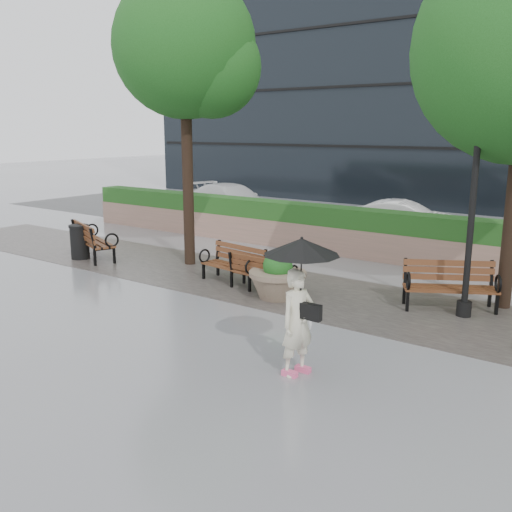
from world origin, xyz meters
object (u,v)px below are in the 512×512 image
Objects in this scene: lamppost at (471,228)px; trash_bin at (80,243)px; planter_left at (278,280)px; pedestrian at (299,293)px; bench_0 at (94,248)px; car_right at (403,219)px; bench_1 at (233,273)px; bench_3 at (449,296)px; bench_2 at (262,281)px; car_left at (232,201)px.

trash_bin is at bearing -173.04° from lamppost.
pedestrian is (2.38, -2.98, 0.84)m from planter_left.
bench_0 is 9.94m from lamppost.
lamppost is (9.78, 0.99, 1.43)m from bench_0.
car_right is (-4.13, 7.17, -1.13)m from lamppost.
lamppost is at bearing 16.88° from bench_1.
bench_0 is at bearing -174.22° from lamppost.
bench_0 is at bearing 135.28° from car_right.
trash_bin is 10.30m from car_right.
planter_left is 1.36× the size of trash_bin.
bench_3 reaches higher than trash_bin.
bench_0 reaches higher than bench_2.
car_right is (5.66, 8.16, 0.30)m from bench_0.
car_left is at bearing 81.09° from car_right.
bench_3 is (4.69, 1.02, 0.02)m from bench_1.
bench_1 is (4.72, 0.24, -0.04)m from bench_0.
pedestrian is (-1.19, -4.10, -0.49)m from lamppost.
car_right reaches higher than trash_bin.
pedestrian is (8.88, -2.87, 0.79)m from trash_bin.
bench_3 is 12.85m from car_left.
trash_bin reaches higher than bench_2.
bench_2 is at bearing -0.60° from bench_1.
bench_1 is 0.95m from bench_2.
pedestrian is at bearing -129.73° from bench_3.
pedestrian is at bearing -17.89° from trash_bin.
car_left is 15.05m from pedestrian.
bench_3 is (3.75, 1.17, 0.04)m from bench_2.
lamppost is 1.94× the size of pedestrian.
lamppost is 1.09× the size of car_right.
planter_left is 0.34× the size of car_right.
bench_0 is at bearing -156.06° from car_left.
bench_0 is 0.51× the size of lamppost.
bench_0 reaches higher than bench_3.
car_right is at bearing 91.70° from bench_1.
car_left is (-1.22, 8.27, 0.22)m from trash_bin.
bench_1 is 1.91× the size of trash_bin.
planter_left is 3.91m from pedestrian.
planter_left reaches higher than bench_1.
planter_left is 0.26× the size of car_left.
trash_bin is 9.37m from pedestrian.
car_right is at bearing 119.90° from lamppost.
pedestrian is at bearing -51.46° from planter_left.
car_right is (5.95, 8.41, 0.14)m from trash_bin.
lamppost is at bearing -64.96° from bench_3.
bench_1 is at bearing -5.04° from bench_2.
bench_3 is 9.82m from trash_bin.
trash_bin is 0.25× the size of car_right.
bench_0 is 9.49m from bench_3.
car_left is (-1.51, 8.03, 0.37)m from bench_0.
planter_left reaches higher than bench_3.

